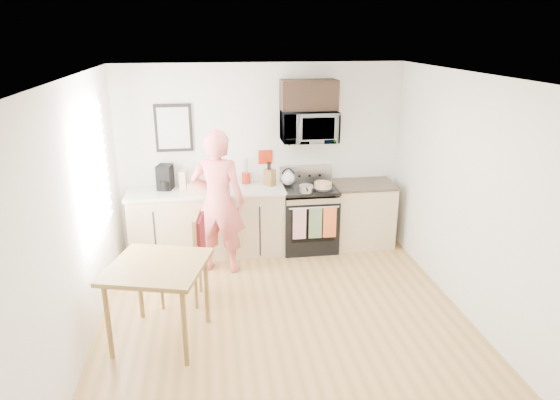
{
  "coord_description": "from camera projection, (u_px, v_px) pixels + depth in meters",
  "views": [
    {
      "loc": [
        -0.73,
        -4.57,
        3.01
      ],
      "look_at": [
        0.07,
        1.0,
        1.09
      ],
      "focal_mm": 32.0,
      "sensor_mm": 36.0,
      "label": 1
    }
  ],
  "objects": [
    {
      "name": "pot",
      "position": [
        306.0,
        189.0,
        6.75
      ],
      "size": [
        0.19,
        0.32,
        0.09
      ],
      "rotation": [
        0.0,
        0.0,
        -0.1
      ],
      "color": "#AEAEB3",
      "rests_on": "range"
    },
    {
      "name": "upper_cabinet",
      "position": [
        309.0,
        95.0,
        6.72
      ],
      "size": [
        0.76,
        0.35,
        0.4
      ],
      "primitive_type": "cube",
      "color": "black",
      "rests_on": "back_wall"
    },
    {
      "name": "left_wall",
      "position": [
        76.0,
        223.0,
        4.66
      ],
      "size": [
        0.04,
        4.6,
        2.6
      ],
      "primitive_type": "cube",
      "color": "white",
      "rests_on": "floor"
    },
    {
      "name": "milk_carton",
      "position": [
        184.0,
        180.0,
        6.8
      ],
      "size": [
        0.13,
        0.13,
        0.25
      ],
      "primitive_type": "cube",
      "rotation": [
        0.0,
        0.0,
        -0.43
      ],
      "color": "tan",
      "rests_on": "countertop_left"
    },
    {
      "name": "countertop_left",
      "position": [
        206.0,
        191.0,
        6.82
      ],
      "size": [
        2.14,
        0.64,
        0.04
      ],
      "primitive_type": "cube",
      "color": "beige",
      "rests_on": "cabinet_left"
    },
    {
      "name": "range",
      "position": [
        309.0,
        219.0,
        7.14
      ],
      "size": [
        0.76,
        0.7,
        1.16
      ],
      "color": "black",
      "rests_on": "floor"
    },
    {
      "name": "cabinet_left",
      "position": [
        208.0,
        223.0,
        6.97
      ],
      "size": [
        2.1,
        0.6,
        0.9
      ],
      "primitive_type": "cube",
      "color": "tan",
      "rests_on": "floor"
    },
    {
      "name": "right_wall",
      "position": [
        476.0,
        203.0,
        5.2
      ],
      "size": [
        0.04,
        4.6,
        2.6
      ],
      "primitive_type": "cube",
      "color": "white",
      "rests_on": "floor"
    },
    {
      "name": "microwave",
      "position": [
        309.0,
        126.0,
        6.81
      ],
      "size": [
        0.76,
        0.51,
        0.42
      ],
      "primitive_type": "imported",
      "color": "#AEAEB3",
      "rests_on": "back_wall"
    },
    {
      "name": "floor",
      "position": [
        286.0,
        326.0,
        5.35
      ],
      "size": [
        4.6,
        4.6,
        0.0
      ],
      "primitive_type": "plane",
      "color": "olive",
      "rests_on": "ground"
    },
    {
      "name": "countertop_right",
      "position": [
        364.0,
        184.0,
        7.12
      ],
      "size": [
        0.88,
        0.64,
        0.04
      ],
      "primitive_type": "cube",
      "color": "black",
      "rests_on": "cabinet_right"
    },
    {
      "name": "wall_trivet",
      "position": [
        265.0,
        157.0,
        7.08
      ],
      "size": [
        0.2,
        0.02,
        0.2
      ],
      "primitive_type": "cube",
      "color": "#AB240E",
      "rests_on": "back_wall"
    },
    {
      "name": "chair",
      "position": [
        193.0,
        246.0,
        5.64
      ],
      "size": [
        0.55,
        0.5,
        1.07
      ],
      "rotation": [
        0.0,
        0.0,
        -0.11
      ],
      "color": "brown",
      "rests_on": "floor"
    },
    {
      "name": "window",
      "position": [
        94.0,
        174.0,
        5.33
      ],
      "size": [
        0.06,
        1.4,
        1.5
      ],
      "color": "silver",
      "rests_on": "left_wall"
    },
    {
      "name": "kettle",
      "position": [
        288.0,
        178.0,
        7.03
      ],
      "size": [
        0.2,
        0.2,
        0.25
      ],
      "color": "white",
      "rests_on": "range"
    },
    {
      "name": "coffee_maker",
      "position": [
        165.0,
        178.0,
        6.79
      ],
      "size": [
        0.24,
        0.3,
        0.34
      ],
      "rotation": [
        0.0,
        0.0,
        -0.23
      ],
      "color": "black",
      "rests_on": "countertop_left"
    },
    {
      "name": "knife_block",
      "position": [
        270.0,
        177.0,
        6.97
      ],
      "size": [
        0.17,
        0.18,
        0.23
      ],
      "primitive_type": "cube",
      "rotation": [
        0.0,
        0.0,
        0.67
      ],
      "color": "brown",
      "rests_on": "countertop_left"
    },
    {
      "name": "cabinet_right",
      "position": [
        362.0,
        215.0,
        7.27
      ],
      "size": [
        0.84,
        0.6,
        0.9
      ],
      "primitive_type": "cube",
      "color": "tan",
      "rests_on": "floor"
    },
    {
      "name": "wall_art",
      "position": [
        174.0,
        128.0,
        6.75
      ],
      "size": [
        0.5,
        0.04,
        0.65
      ],
      "color": "black",
      "rests_on": "back_wall"
    },
    {
      "name": "utensil_crock",
      "position": [
        246.0,
        173.0,
        7.05
      ],
      "size": [
        0.12,
        0.12,
        0.37
      ],
      "color": "#AB240E",
      "rests_on": "countertop_left"
    },
    {
      "name": "dining_table",
      "position": [
        158.0,
        273.0,
        4.88
      ],
      "size": [
        0.97,
        0.97,
        0.85
      ],
      "rotation": [
        0.0,
        0.0,
        -0.28
      ],
      "color": "brown",
      "rests_on": "floor"
    },
    {
      "name": "fruit_bowl",
      "position": [
        220.0,
        186.0,
        6.86
      ],
      "size": [
        0.22,
        0.22,
        0.09
      ],
      "color": "white",
      "rests_on": "countertop_left"
    },
    {
      "name": "bread_bag",
      "position": [
        200.0,
        189.0,
        6.66
      ],
      "size": [
        0.34,
        0.17,
        0.12
      ],
      "primitive_type": "cube",
      "rotation": [
        0.0,
        0.0,
        0.06
      ],
      "color": "tan",
      "rests_on": "countertop_left"
    },
    {
      "name": "back_wall",
      "position": [
        262.0,
        157.0,
        7.08
      ],
      "size": [
        4.0,
        0.04,
        2.6
      ],
      "primitive_type": "cube",
      "color": "white",
      "rests_on": "floor"
    },
    {
      "name": "front_wall",
      "position": [
        352.0,
        353.0,
        2.78
      ],
      "size": [
        4.0,
        0.04,
        2.6
      ],
      "primitive_type": "cube",
      "color": "white",
      "rests_on": "floor"
    },
    {
      "name": "ceiling",
      "position": [
        288.0,
        77.0,
        4.51
      ],
      "size": [
        4.0,
        4.6,
        0.04
      ],
      "primitive_type": "cube",
      "color": "white",
      "rests_on": "back_wall"
    },
    {
      "name": "person",
      "position": [
        218.0,
        202.0,
        6.32
      ],
      "size": [
        0.78,
        0.62,
        1.88
      ],
      "primitive_type": "imported",
      "rotation": [
        0.0,
        0.0,
        2.87
      ],
      "color": "#D53B3A",
      "rests_on": "floor"
    },
    {
      "name": "cake",
      "position": [
        323.0,
        186.0,
        6.88
      ],
      "size": [
        0.29,
        0.29,
        0.1
      ],
      "color": "black",
      "rests_on": "range"
    }
  ]
}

